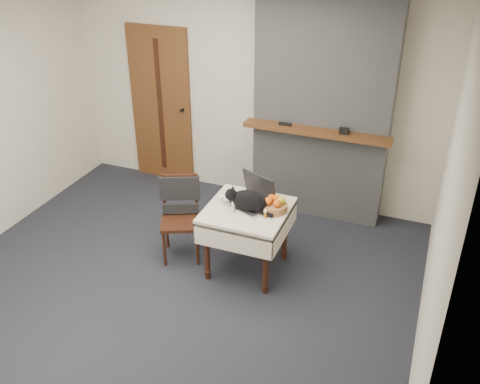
# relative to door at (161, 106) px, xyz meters

# --- Properties ---
(ground) EXTENTS (4.50, 4.50, 0.00)m
(ground) POSITION_rel_door_xyz_m (1.20, -1.97, -1.00)
(ground) COLOR black
(ground) RESTS_ON ground
(room_shell) EXTENTS (4.52, 4.01, 2.61)m
(room_shell) POSITION_rel_door_xyz_m (1.20, -1.51, 0.76)
(room_shell) COLOR beige
(room_shell) RESTS_ON ground
(door) EXTENTS (0.82, 0.10, 2.00)m
(door) POSITION_rel_door_xyz_m (0.00, 0.00, 0.00)
(door) COLOR brown
(door) RESTS_ON ground
(chimney) EXTENTS (1.62, 0.48, 2.60)m
(chimney) POSITION_rel_door_xyz_m (2.10, -0.13, 0.30)
(chimney) COLOR gray
(chimney) RESTS_ON ground
(side_table) EXTENTS (0.78, 0.78, 0.70)m
(side_table) POSITION_rel_door_xyz_m (1.75, -1.52, -0.41)
(side_table) COLOR #33140D
(side_table) RESTS_ON ground
(laptop) EXTENTS (0.50, 0.47, 0.30)m
(laptop) POSITION_rel_door_xyz_m (1.76, -1.42, -0.23)
(laptop) COLOR #B7B7BC
(laptop) RESTS_ON side_table
(cat) EXTENTS (0.50, 0.24, 0.24)m
(cat) POSITION_rel_door_xyz_m (1.77, -1.54, -0.20)
(cat) COLOR black
(cat) RESTS_ON side_table
(cream_jar) EXTENTS (0.06, 0.06, 0.07)m
(cream_jar) POSITION_rel_door_xyz_m (1.46, -1.50, -0.27)
(cream_jar) COLOR white
(cream_jar) RESTS_ON side_table
(pill_bottle) EXTENTS (0.04, 0.04, 0.07)m
(pill_bottle) POSITION_rel_door_xyz_m (1.96, -1.60, -0.26)
(pill_bottle) COLOR #9C5713
(pill_bottle) RESTS_ON side_table
(fruit_basket) EXTENTS (0.25, 0.25, 0.14)m
(fruit_basket) POSITION_rel_door_xyz_m (2.00, -1.46, -0.24)
(fruit_basket) COLOR olive
(fruit_basket) RESTS_ON side_table
(desk_clutter) EXTENTS (0.16, 0.04, 0.01)m
(desk_clutter) POSITION_rel_door_xyz_m (1.88, -1.43, -0.30)
(desk_clutter) COLOR black
(desk_clutter) RESTS_ON side_table
(chair) EXTENTS (0.52, 0.51, 0.88)m
(chair) POSITION_rel_door_xyz_m (1.00, -1.48, -0.44)
(chair) COLOR #33140D
(chair) RESTS_ON ground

